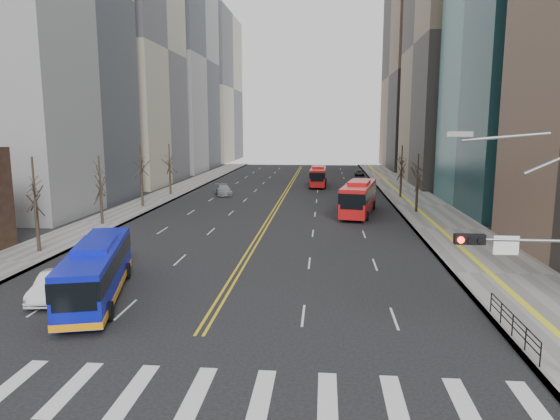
% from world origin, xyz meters
% --- Properties ---
extents(ground, '(220.00, 220.00, 0.00)m').
position_xyz_m(ground, '(0.00, 0.00, 0.00)').
color(ground, black).
extents(sidewalk_right, '(7.00, 130.00, 0.15)m').
position_xyz_m(sidewalk_right, '(17.50, 45.00, 0.07)').
color(sidewalk_right, gray).
rests_on(sidewalk_right, ground).
extents(sidewalk_left, '(5.00, 130.00, 0.15)m').
position_xyz_m(sidewalk_left, '(-16.50, 45.00, 0.07)').
color(sidewalk_left, gray).
rests_on(sidewalk_left, ground).
extents(crosswalk, '(26.70, 4.00, 0.01)m').
position_xyz_m(crosswalk, '(0.00, 0.00, 0.01)').
color(crosswalk, silver).
rests_on(crosswalk, ground).
extents(centerline, '(0.55, 100.00, 0.01)m').
position_xyz_m(centerline, '(0.00, 55.00, 0.01)').
color(centerline, gold).
rests_on(centerline, ground).
extents(office_towers, '(83.00, 134.00, 58.00)m').
position_xyz_m(office_towers, '(0.12, 68.51, 23.92)').
color(office_towers, gray).
rests_on(office_towers, ground).
extents(signal_mast, '(5.37, 0.37, 9.39)m').
position_xyz_m(signal_mast, '(13.77, 2.00, 4.86)').
color(signal_mast, gray).
rests_on(signal_mast, ground).
extents(pedestrian_railing, '(0.06, 6.06, 1.02)m').
position_xyz_m(pedestrian_railing, '(14.30, 6.00, 0.82)').
color(pedestrian_railing, black).
rests_on(pedestrian_railing, sidewalk_right).
extents(street_trees, '(35.20, 47.20, 7.60)m').
position_xyz_m(street_trees, '(-7.18, 34.55, 4.87)').
color(street_trees, black).
rests_on(street_trees, ground).
extents(blue_bus, '(5.17, 11.35, 3.26)m').
position_xyz_m(blue_bus, '(-6.91, 9.54, 1.71)').
color(blue_bus, '#0C16BE').
rests_on(blue_bus, ground).
extents(red_bus_near, '(4.82, 11.99, 3.69)m').
position_xyz_m(red_bus_near, '(9.48, 38.56, 2.05)').
color(red_bus_near, red).
rests_on(red_bus_near, ground).
extents(red_bus_far, '(2.75, 10.28, 3.27)m').
position_xyz_m(red_bus_far, '(4.65, 64.38, 1.83)').
color(red_bus_far, red).
rests_on(red_bus_far, ground).
extents(car_white, '(2.28, 4.79, 1.52)m').
position_xyz_m(car_white, '(-9.28, 9.29, 0.76)').
color(car_white, silver).
rests_on(car_white, ground).
extents(car_dark_mid, '(1.73, 3.83, 1.28)m').
position_xyz_m(car_dark_mid, '(8.78, 52.81, 0.64)').
color(car_dark_mid, black).
rests_on(car_dark_mid, ground).
extents(car_silver, '(3.53, 5.44, 1.47)m').
position_xyz_m(car_silver, '(-8.54, 52.56, 0.73)').
color(car_silver, '#959499').
rests_on(car_silver, ground).
extents(car_dark_far, '(1.91, 3.91, 1.07)m').
position_xyz_m(car_dark_far, '(12.50, 82.71, 0.53)').
color(car_dark_far, black).
rests_on(car_dark_far, ground).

